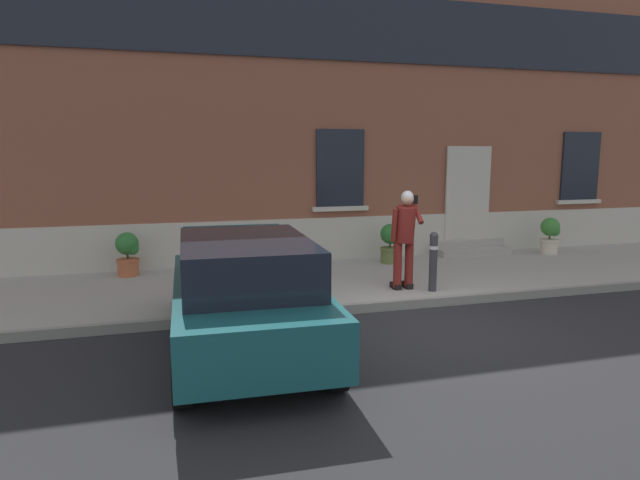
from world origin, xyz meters
TOP-DOWN VIEW (x-y plane):
  - ground_plane at (0.00, 0.00)m, footprint 80.00×80.00m
  - sidewalk at (0.00, 2.80)m, footprint 24.00×3.60m
  - curb_edge at (0.00, 0.94)m, footprint 24.00×0.12m
  - building_facade at (0.01, 5.29)m, footprint 24.00×1.52m
  - entrance_stoop at (3.47, 4.33)m, footprint 1.80×0.64m
  - hatchback_car_teal at (-2.57, -0.31)m, footprint 1.90×4.12m
  - bollard_near_person at (0.93, 1.35)m, footprint 0.15×0.15m
  - bollard_far_left at (-2.96, 1.35)m, footprint 0.15×0.15m
  - person_on_phone at (0.49, 1.58)m, footprint 0.51×0.49m
  - planter_terracotta at (-4.24, 4.06)m, footprint 0.44×0.44m
  - planter_charcoal at (-1.52, 4.01)m, footprint 0.44×0.44m
  - planter_olive at (1.20, 3.84)m, footprint 0.44×0.44m
  - planter_cream at (5.32, 3.85)m, footprint 0.44×0.44m

SIDE VIEW (x-z plane):
  - ground_plane at x=0.00m, z-range 0.00..0.00m
  - sidewalk at x=0.00m, z-range 0.00..0.15m
  - curb_edge at x=0.00m, z-range 0.00..0.15m
  - entrance_stoop at x=3.47m, z-range 0.12..0.44m
  - planter_terracotta at x=-4.24m, z-range 0.18..1.04m
  - planter_charcoal at x=-1.52m, z-range 0.18..1.04m
  - planter_olive at x=1.20m, z-range 0.18..1.04m
  - planter_cream at x=5.32m, z-range 0.18..1.04m
  - bollard_near_person at x=0.93m, z-range 0.19..1.24m
  - bollard_far_left at x=-2.96m, z-range 0.19..1.24m
  - hatchback_car_teal at x=-2.57m, z-range 0.04..1.54m
  - person_on_phone at x=0.49m, z-range 0.28..2.02m
  - building_facade at x=0.01m, z-range -0.02..7.48m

